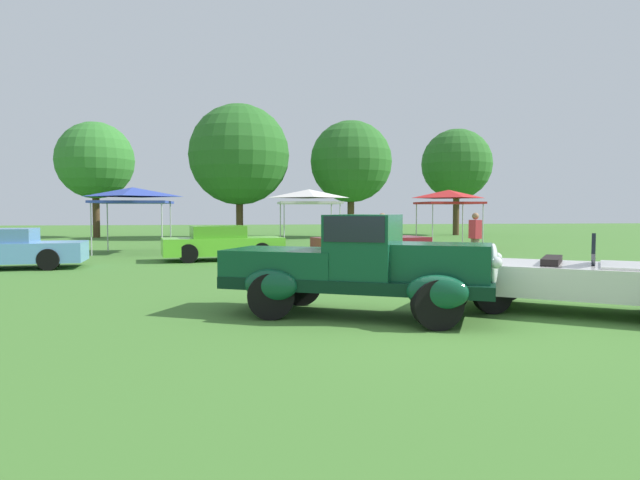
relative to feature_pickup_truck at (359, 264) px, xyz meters
The scene contains 15 objects.
ground_plane 1.23m from the feature_pickup_truck, 39.85° to the right, with size 120.00×120.00×0.00m, color #42752D.
feature_pickup_truck is the anchor object (origin of this frame).
neighbor_convertible 3.93m from the feature_pickup_truck, ahead, with size 4.48×3.80×1.40m.
show_car_skyblue 12.63m from the feature_pickup_truck, 135.72° to the left, with size 4.59×2.17×1.22m.
show_car_lime 11.28m from the feature_pickup_truck, 103.69° to the left, with size 4.40×2.41×1.22m.
show_car_burgundy 10.88m from the feature_pickup_truck, 76.06° to the left, with size 4.34×2.56×1.22m.
spectator_near_truck 7.05m from the feature_pickup_truck, 72.78° to the left, with size 0.27×0.42×1.69m.
spectator_between_cars 9.70m from the feature_pickup_truck, 55.66° to the left, with size 0.31×0.44×1.69m.
canopy_tent_left_field 16.25m from the feature_pickup_truck, 113.34° to the left, with size 2.96×2.96×2.71m.
canopy_tent_center_field 16.19m from the feature_pickup_truck, 86.30° to the left, with size 2.70×2.70×2.71m.
canopy_tent_right_field 17.63m from the feature_pickup_truck, 64.59° to the left, with size 2.60×2.60×2.71m.
treeline_far_left 31.07m from the feature_pickup_truck, 111.50° to the left, with size 4.90×4.90×7.41m.
treeline_mid_left 26.95m from the feature_pickup_truck, 94.60° to the left, with size 6.27×6.27×8.37m.
treeline_center 27.46m from the feature_pickup_truck, 79.36° to the left, with size 5.26×5.26×7.53m.
treeline_mid_right 32.09m from the feature_pickup_truck, 65.77° to the left, with size 4.94×4.94×7.49m.
Camera 1 is at (-2.59, -8.62, 1.78)m, focal length 31.58 mm.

